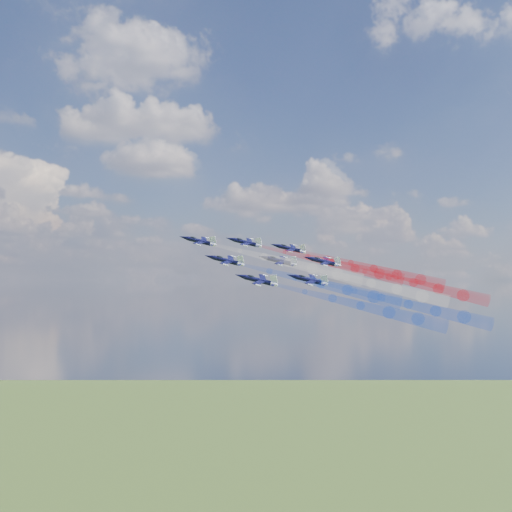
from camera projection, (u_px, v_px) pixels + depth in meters
name	position (u px, v px, depth m)	size (l,w,h in m)	color
jet_lead	(199.00, 241.00, 183.41)	(9.20, 11.50, 3.07)	black
trail_lead	(288.00, 262.00, 179.43)	(3.83, 42.39, 3.83)	white
jet_inner_left	(226.00, 261.00, 172.79)	(9.20, 11.50, 3.07)	black
trail_inner_left	(321.00, 284.00, 168.82)	(3.83, 42.39, 3.83)	blue
jet_inner_right	(245.00, 242.00, 191.37)	(9.20, 11.50, 3.07)	black
trail_inner_right	(331.00, 263.00, 187.39)	(3.83, 42.39, 3.83)	red
jet_outer_left	(258.00, 280.00, 161.63)	(9.20, 11.50, 3.07)	black
trail_outer_left	(361.00, 305.00, 157.65)	(3.83, 42.39, 3.83)	blue
jet_center_third	(279.00, 261.00, 180.65)	(9.20, 11.50, 3.07)	black
trail_center_third	(371.00, 283.00, 176.67)	(3.83, 42.39, 3.83)	white
jet_outer_right	(290.00, 249.00, 197.23)	(9.20, 11.50, 3.07)	black
trail_outer_right	(374.00, 268.00, 193.25)	(3.83, 42.39, 3.83)	red
jet_rear_left	(309.00, 280.00, 168.65)	(9.20, 11.50, 3.07)	black
trail_rear_left	(408.00, 304.00, 164.67)	(3.83, 42.39, 3.83)	blue
jet_rear_right	(324.00, 262.00, 186.80)	(9.20, 11.50, 3.07)	black
trail_rear_right	(413.00, 283.00, 182.82)	(3.83, 42.39, 3.83)	red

